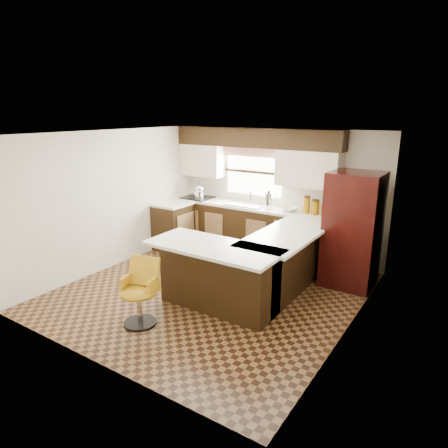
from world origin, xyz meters
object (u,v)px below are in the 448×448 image
Objects in this scene: peninsula_return at (219,277)px; refrigerator at (353,230)px; peninsula_long at (283,263)px; bar_chair at (138,293)px.

peninsula_return is 0.91× the size of refrigerator.
refrigerator is (1.32, 1.80, 0.46)m from peninsula_return.
peninsula_long is 2.22× the size of bar_chair.
refrigerator is 3.40m from bar_chair.
peninsula_return is at bearing -126.11° from refrigerator.
peninsula_long is 1.23m from refrigerator.
refrigerator is 2.07× the size of bar_chair.
peninsula_long is 1.07× the size of refrigerator.
peninsula_long is at bearing -133.66° from refrigerator.
peninsula_long is 1.18× the size of peninsula_return.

